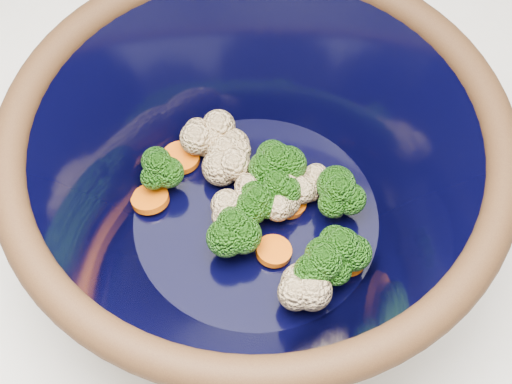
# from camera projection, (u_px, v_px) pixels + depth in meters

# --- Properties ---
(counter) EXTENTS (1.20, 1.20, 0.90)m
(counter) POSITION_uv_depth(u_px,v_px,m) (231.00, 354.00, 1.02)
(counter) COLOR white
(counter) RESTS_ON ground
(mixing_bowl) EXTENTS (0.44, 0.44, 0.16)m
(mixing_bowl) POSITION_uv_depth(u_px,v_px,m) (256.00, 181.00, 0.53)
(mixing_bowl) COLOR black
(mixing_bowl) RESTS_ON counter
(vegetable_pile) EXTENTS (0.20, 0.14, 0.05)m
(vegetable_pile) POSITION_uv_depth(u_px,v_px,m) (269.00, 203.00, 0.56)
(vegetable_pile) COLOR #608442
(vegetable_pile) RESTS_ON mixing_bowl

